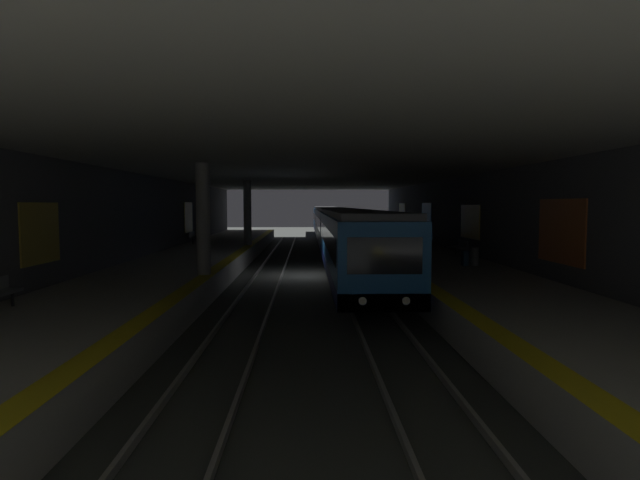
{
  "coord_description": "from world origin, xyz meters",
  "views": [
    {
      "loc": [
        -27.8,
        0.09,
        3.92
      ],
      "look_at": [
        11.21,
        -0.89,
        1.19
      ],
      "focal_mm": 28.45,
      "sensor_mm": 36.0,
      "label": 1
    }
  ],
  "objects_px": {
    "person_walking_mid": "(418,240)",
    "trash_bin": "(474,256)",
    "pillar_near": "(203,219)",
    "bench_right_mid": "(194,236)",
    "pillar_far": "(247,213)",
    "bench_right_far": "(200,234)",
    "metro_train": "(334,227)",
    "person_standing_far": "(402,233)",
    "suitcase_rolling": "(465,258)",
    "person_waiting_near": "(203,236)",
    "bench_left_mid": "(428,238)",
    "bench_left_near": "(461,246)"
  },
  "relations": [
    {
      "from": "bench_right_mid",
      "to": "person_walking_mid",
      "type": "height_order",
      "value": "person_walking_mid"
    },
    {
      "from": "pillar_far",
      "to": "suitcase_rolling",
      "type": "distance_m",
      "value": 17.3
    },
    {
      "from": "pillar_far",
      "to": "trash_bin",
      "type": "bearing_deg",
      "value": -135.85
    },
    {
      "from": "pillar_near",
      "to": "metro_train",
      "type": "xyz_separation_m",
      "value": [
        22.4,
        -6.55,
        -1.3
      ]
    },
    {
      "from": "metro_train",
      "to": "suitcase_rolling",
      "type": "bearing_deg",
      "value": -165.38
    },
    {
      "from": "bench_left_mid",
      "to": "person_standing_far",
      "type": "relative_size",
      "value": 0.98
    },
    {
      "from": "metro_train",
      "to": "suitcase_rolling",
      "type": "relative_size",
      "value": 56.78
    },
    {
      "from": "person_standing_far",
      "to": "bench_right_far",
      "type": "bearing_deg",
      "value": 69.96
    },
    {
      "from": "bench_right_far",
      "to": "trash_bin",
      "type": "distance_m",
      "value": 23.11
    },
    {
      "from": "pillar_near",
      "to": "suitcase_rolling",
      "type": "height_order",
      "value": "pillar_near"
    },
    {
      "from": "metro_train",
      "to": "person_standing_far",
      "type": "xyz_separation_m",
      "value": [
        -8.65,
        -4.22,
        -0.03
      ]
    },
    {
      "from": "bench_right_far",
      "to": "trash_bin",
      "type": "bearing_deg",
      "value": -135.03
    },
    {
      "from": "person_standing_far",
      "to": "suitcase_rolling",
      "type": "height_order",
      "value": "person_standing_far"
    },
    {
      "from": "trash_bin",
      "to": "person_walking_mid",
      "type": "bearing_deg",
      "value": 15.88
    },
    {
      "from": "person_waiting_near",
      "to": "trash_bin",
      "type": "relative_size",
      "value": 1.96
    },
    {
      "from": "bench_left_mid",
      "to": "bench_right_far",
      "type": "bearing_deg",
      "value": 76.14
    },
    {
      "from": "bench_left_near",
      "to": "trash_bin",
      "type": "xyz_separation_m",
      "value": [
        -4.51,
        0.73,
        -0.1
      ]
    },
    {
      "from": "pillar_far",
      "to": "person_waiting_near",
      "type": "height_order",
      "value": "pillar_far"
    },
    {
      "from": "bench_left_mid",
      "to": "suitcase_rolling",
      "type": "bearing_deg",
      "value": 174.38
    },
    {
      "from": "person_standing_far",
      "to": "metro_train",
      "type": "bearing_deg",
      "value": 25.98
    },
    {
      "from": "metro_train",
      "to": "bench_left_mid",
      "type": "xyz_separation_m",
      "value": [
        -7.41,
        -6.33,
        -0.45
      ]
    },
    {
      "from": "pillar_far",
      "to": "suitcase_rolling",
      "type": "xyz_separation_m",
      "value": [
        -12.62,
        -11.68,
        -1.92
      ]
    },
    {
      "from": "person_walking_mid",
      "to": "person_standing_far",
      "type": "bearing_deg",
      "value": -1.16
    },
    {
      "from": "person_walking_mid",
      "to": "trash_bin",
      "type": "xyz_separation_m",
      "value": [
        -5.26,
        -1.5,
        -0.39
      ]
    },
    {
      "from": "pillar_near",
      "to": "bench_right_mid",
      "type": "bearing_deg",
      "value": 13.93
    },
    {
      "from": "person_waiting_near",
      "to": "person_standing_far",
      "type": "bearing_deg",
      "value": -79.45
    },
    {
      "from": "bench_left_mid",
      "to": "person_waiting_near",
      "type": "relative_size",
      "value": 1.02
    },
    {
      "from": "bench_left_near",
      "to": "bench_left_mid",
      "type": "height_order",
      "value": "same"
    },
    {
      "from": "person_standing_far",
      "to": "pillar_far",
      "type": "bearing_deg",
      "value": 81.45
    },
    {
      "from": "pillar_near",
      "to": "suitcase_rolling",
      "type": "distance_m",
      "value": 12.15
    },
    {
      "from": "person_walking_mid",
      "to": "trash_bin",
      "type": "bearing_deg",
      "value": -164.12
    },
    {
      "from": "pillar_near",
      "to": "trash_bin",
      "type": "relative_size",
      "value": 5.35
    },
    {
      "from": "bench_right_mid",
      "to": "person_walking_mid",
      "type": "distance_m",
      "value": 17.23
    },
    {
      "from": "pillar_near",
      "to": "suitcase_rolling",
      "type": "relative_size",
      "value": 4.56
    },
    {
      "from": "person_walking_mid",
      "to": "bench_left_mid",
      "type": "bearing_deg",
      "value": -17.99
    },
    {
      "from": "metro_train",
      "to": "person_standing_far",
      "type": "bearing_deg",
      "value": -154.02
    },
    {
      "from": "bench_left_mid",
      "to": "trash_bin",
      "type": "xyz_separation_m",
      "value": [
        -12.14,
        0.73,
        -0.1
      ]
    },
    {
      "from": "person_standing_far",
      "to": "trash_bin",
      "type": "relative_size",
      "value": 2.04
    },
    {
      "from": "bench_left_near",
      "to": "bench_left_mid",
      "type": "bearing_deg",
      "value": 0.0
    },
    {
      "from": "pillar_near",
      "to": "bench_left_near",
      "type": "bearing_deg",
      "value": -60.28
    },
    {
      "from": "person_waiting_near",
      "to": "pillar_near",
      "type": "bearing_deg",
      "value": -168.34
    },
    {
      "from": "metro_train",
      "to": "suitcase_rolling",
      "type": "height_order",
      "value": "metro_train"
    },
    {
      "from": "bench_right_mid",
      "to": "person_standing_far",
      "type": "distance_m",
      "value": 15.28
    },
    {
      "from": "person_walking_mid",
      "to": "suitcase_rolling",
      "type": "bearing_deg",
      "value": -169.18
    },
    {
      "from": "bench_left_mid",
      "to": "trash_bin",
      "type": "height_order",
      "value": "bench_left_mid"
    },
    {
      "from": "pillar_far",
      "to": "bench_right_far",
      "type": "bearing_deg",
      "value": 47.5
    },
    {
      "from": "bench_left_mid",
      "to": "pillar_near",
      "type": "bearing_deg",
      "value": 139.31
    },
    {
      "from": "bench_left_near",
      "to": "bench_right_far",
      "type": "relative_size",
      "value": 1.0
    },
    {
      "from": "bench_left_near",
      "to": "bench_left_mid",
      "type": "xyz_separation_m",
      "value": [
        7.63,
        0.0,
        0.0
      ]
    },
    {
      "from": "bench_left_near",
      "to": "person_standing_far",
      "type": "bearing_deg",
      "value": 18.34
    }
  ]
}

